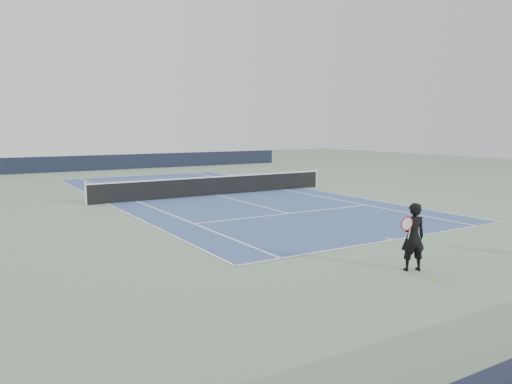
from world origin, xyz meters
TOP-DOWN VIEW (x-y plane):
  - ground at (0.00, 0.00)m, footprint 80.00×80.00m
  - court_surface at (0.00, 0.00)m, footprint 10.97×23.77m
  - tennis_net at (0.00, 0.00)m, footprint 12.90×0.10m
  - windscreen_far at (0.00, 17.88)m, footprint 30.00×0.25m
  - tennis_player at (-2.03, -14.39)m, footprint 0.82×0.65m
  - tennis_ball at (-2.30, -15.28)m, footprint 0.07×0.07m

SIDE VIEW (x-z plane):
  - ground at x=0.00m, z-range 0.00..0.00m
  - court_surface at x=0.00m, z-range 0.00..0.01m
  - tennis_ball at x=-2.30m, z-range 0.00..0.07m
  - tennis_net at x=0.00m, z-range -0.03..1.04m
  - windscreen_far at x=0.00m, z-range 0.00..1.20m
  - tennis_player at x=-2.03m, z-range 0.00..1.65m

